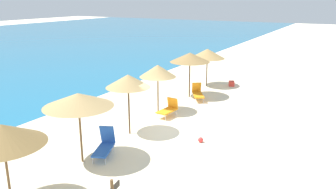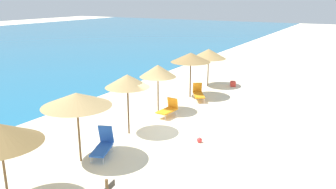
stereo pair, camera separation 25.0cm
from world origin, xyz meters
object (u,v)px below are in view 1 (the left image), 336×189
object	(u,v)px
cooler_box	(232,84)
beach_ball	(201,140)
beach_umbrella_2	(128,81)
beach_umbrella_0	(2,135)
beach_umbrella_5	(207,54)
lounge_chair_0	(105,145)
beach_umbrella_4	(190,57)
lounge_chair_1	(198,93)
lounge_chair_2	(169,109)
beach_umbrella_1	(78,100)
beach_umbrella_3	(158,71)

from	to	relation	value
cooler_box	beach_ball	bearing A→B (deg)	-168.53
beach_umbrella_2	cooler_box	world-z (taller)	beach_umbrella_2
beach_umbrella_0	beach_umbrella_5	size ratio (longest dim) A/B	0.99
lounge_chair_0	beach_umbrella_5	bearing A→B (deg)	-107.57
beach_umbrella_0	beach_ball	size ratio (longest dim) A/B	11.37
lounge_chair_0	beach_umbrella_4	bearing A→B (deg)	-107.17
lounge_chair_1	lounge_chair_2	distance (m)	3.76
beach_umbrella_2	beach_umbrella_4	size ratio (longest dim) A/B	0.99
lounge_chair_1	cooler_box	bearing A→B (deg)	-132.50
beach_umbrella_1	cooler_box	world-z (taller)	beach_umbrella_1
beach_umbrella_4	beach_umbrella_5	xyz separation A→B (m)	(3.27, 0.15, -0.22)
lounge_chair_1	lounge_chair_0	bearing A→B (deg)	56.99
beach_umbrella_2	lounge_chair_0	distance (m)	3.28
beach_umbrella_4	lounge_chair_2	bearing A→B (deg)	-170.56
beach_umbrella_1	cooler_box	size ratio (longest dim) A/B	6.33
lounge_chair_1	beach_umbrella_0	bearing A→B (deg)	55.94
lounge_chair_0	beach_ball	distance (m)	4.30
beach_umbrella_0	beach_umbrella_3	bearing A→B (deg)	3.64
beach_umbrella_1	lounge_chair_0	xyz separation A→B (m)	(0.88, -0.44, -2.08)
lounge_chair_2	beach_umbrella_4	bearing A→B (deg)	-74.83
beach_umbrella_0	beach_ball	world-z (taller)	beach_umbrella_0
beach_ball	beach_umbrella_5	bearing A→B (deg)	21.28
beach_umbrella_5	beach_ball	bearing A→B (deg)	-158.72
beach_umbrella_2	lounge_chair_0	bearing A→B (deg)	-168.82
beach_umbrella_2	beach_ball	size ratio (longest dim) A/B	12.07
lounge_chair_1	beach_ball	size ratio (longest dim) A/B	6.70
lounge_chair_0	beach_ball	world-z (taller)	lounge_chair_0
lounge_chair_1	cooler_box	size ratio (longest dim) A/B	3.60
lounge_chair_1	beach_ball	world-z (taller)	lounge_chair_1
lounge_chair_1	beach_umbrella_2	bearing A→B (deg)	52.87
beach_umbrella_5	lounge_chair_2	bearing A→B (deg)	-173.54
beach_umbrella_0	beach_umbrella_3	xyz separation A→B (m)	(10.15, 0.65, -0.01)
beach_ball	lounge_chair_2	bearing A→B (deg)	51.04
beach_umbrella_3	lounge_chair_1	world-z (taller)	beach_umbrella_3
beach_umbrella_2	lounge_chair_2	world-z (taller)	beach_umbrella_2
beach_umbrella_2	lounge_chair_0	size ratio (longest dim) A/B	1.85
beach_umbrella_1	beach_umbrella_2	bearing A→B (deg)	0.79
beach_ball	beach_umbrella_3	bearing A→B (deg)	54.43
beach_umbrella_2	lounge_chair_0	world-z (taller)	beach_umbrella_2
beach_umbrella_3	lounge_chair_2	bearing A→B (deg)	-111.52
beach_umbrella_1	beach_umbrella_2	distance (m)	3.34
beach_umbrella_0	lounge_chair_1	world-z (taller)	beach_umbrella_0
lounge_chair_0	beach_umbrella_0	bearing A→B (deg)	65.09
beach_umbrella_2	beach_ball	world-z (taller)	beach_umbrella_2
beach_umbrella_2	cooler_box	bearing A→B (deg)	-6.37
lounge_chair_0	lounge_chair_2	xyz separation A→B (m)	(5.53, 0.04, -0.03)
lounge_chair_0	beach_umbrella_2	bearing A→B (deg)	-100.27
beach_umbrella_2	lounge_chair_2	bearing A→B (deg)	-8.22
lounge_chair_0	lounge_chair_2	world-z (taller)	lounge_chair_0
beach_umbrella_1	beach_ball	distance (m)	5.77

